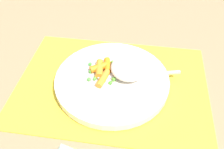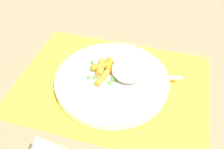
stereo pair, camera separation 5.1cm
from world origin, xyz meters
The scene contains 7 objects.
ground_plane centered at (0.00, 0.00, 0.00)m, with size 2.40×2.40×0.00m, color #997551.
placemat centered at (0.00, 0.00, 0.00)m, with size 0.45×0.33×0.01m, color gold.
plate centered at (0.00, 0.00, 0.01)m, with size 0.27×0.27×0.02m, color silver.
rice_mound centered at (-0.04, -0.02, 0.04)m, with size 0.09×0.09×0.04m, color beige.
carrot_portion centered at (0.03, -0.01, 0.03)m, with size 0.05×0.10×0.02m.
pea_scatter centered at (0.03, -0.01, 0.03)m, with size 0.07×0.08×0.01m.
fork centered at (-0.04, -0.01, 0.03)m, with size 0.19×0.06×0.01m.
Camera 2 is at (-0.11, 0.39, 0.43)m, focal length 39.32 mm.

